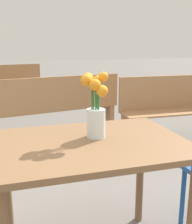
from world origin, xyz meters
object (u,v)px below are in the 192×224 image
(bench_middle, at_px, (180,108))
(table_front, at_px, (90,161))
(flower_vase, at_px, (96,111))
(bench_near, at_px, (48,108))

(bench_middle, bearing_deg, table_front, -137.54)
(flower_vase, height_order, bench_near, flower_vase)
(table_front, xyz_separation_m, flower_vase, (0.05, 0.05, 0.25))
(table_front, relative_size, bench_middle, 0.66)
(table_front, relative_size, flower_vase, 2.93)
(flower_vase, relative_size, bench_middle, 0.22)
(table_front, height_order, bench_middle, bench_middle)
(bench_near, distance_m, bench_middle, 1.61)
(bench_near, bearing_deg, flower_vase, -92.35)
(table_front, xyz_separation_m, bench_middle, (1.66, 1.52, -0.17))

